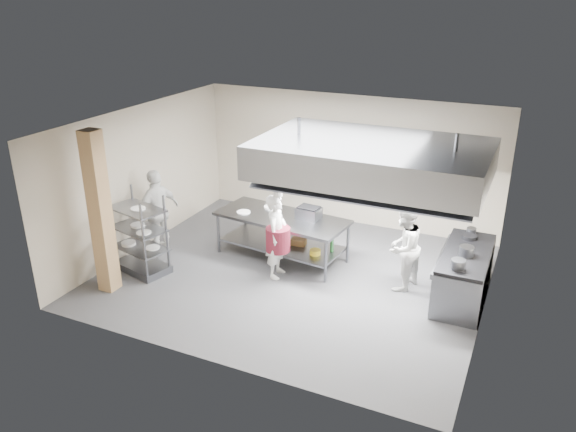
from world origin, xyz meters
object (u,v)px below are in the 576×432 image
at_px(stockpot, 466,251).
at_px(chef_plating, 158,212).
at_px(cooking_range, 464,276).
at_px(griddle, 309,213).
at_px(pass_rack, 139,233).
at_px(island, 282,237).
at_px(chef_line, 403,247).
at_px(chef_head, 277,236).

bearing_deg(stockpot, chef_plating, -174.89).
bearing_deg(cooking_range, griddle, 175.65).
height_order(pass_rack, chef_plating, chef_plating).
bearing_deg(pass_rack, stockpot, 27.87).
height_order(cooking_range, chef_plating, chef_plating).
bearing_deg(island, chef_line, 1.65).
relative_size(island, cooking_range, 1.34).
relative_size(pass_rack, stockpot, 6.45).
height_order(island, chef_line, chef_line).
distance_m(pass_rack, chef_line, 5.00).
relative_size(island, stockpot, 10.75).
xyz_separation_m(cooking_range, chef_head, (-3.38, -0.65, 0.41)).
distance_m(cooking_range, stockpot, 0.59).
xyz_separation_m(cooking_range, stockpot, (0.00, -0.16, 0.57)).
height_order(griddle, stockpot, griddle).
xyz_separation_m(chef_line, griddle, (-2.01, 0.35, 0.20)).
distance_m(chef_line, chef_plating, 5.02).
height_order(chef_head, stockpot, chef_head).
xyz_separation_m(chef_head, chef_line, (2.29, 0.54, -0.01)).
height_order(island, stockpot, stockpot).
height_order(cooking_range, griddle, griddle).
bearing_deg(cooking_range, chef_head, -169.15).
bearing_deg(stockpot, pass_rack, -166.53).
height_order(chef_line, griddle, chef_line).
height_order(island, pass_rack, pass_rack).
distance_m(island, chef_plating, 2.61).
relative_size(pass_rack, chef_head, 0.97).
xyz_separation_m(island, griddle, (0.53, 0.14, 0.57)).
xyz_separation_m(island, chef_plating, (-2.45, -0.80, 0.44)).
relative_size(chef_plating, griddle, 3.96).
distance_m(cooking_range, griddle, 3.17).
bearing_deg(chef_line, stockpot, 103.54).
relative_size(chef_line, chef_plating, 0.91).
height_order(pass_rack, griddle, pass_rack).
xyz_separation_m(pass_rack, griddle, (2.78, 1.80, 0.22)).
xyz_separation_m(cooking_range, chef_plating, (-6.08, -0.70, 0.48)).
relative_size(island, chef_line, 1.63).
relative_size(island, chef_plating, 1.50).
bearing_deg(chef_line, griddle, -84.05).
bearing_deg(chef_line, pass_rack, -57.31).
distance_m(island, stockpot, 3.68).
bearing_deg(chef_plating, pass_rack, 25.82).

